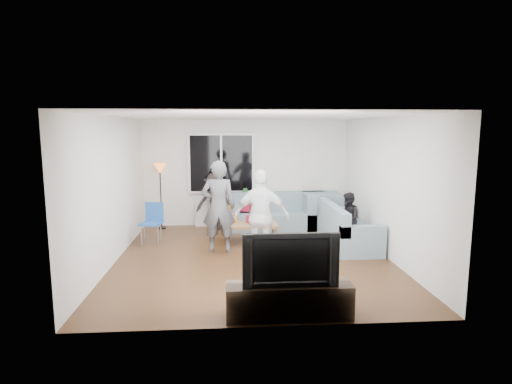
{
  "coord_description": "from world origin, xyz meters",
  "views": [
    {
      "loc": [
        -0.47,
        -7.49,
        2.38
      ],
      "look_at": [
        0.1,
        0.6,
        1.15
      ],
      "focal_mm": 29.24,
      "sensor_mm": 36.0,
      "label": 1
    }
  ],
  "objects": [
    {
      "name": "sofa_back_section",
      "position": [
        0.79,
        2.27,
        0.42
      ],
      "size": [
        2.3,
        0.85,
        0.85
      ],
      "primitive_type": null,
      "color": "slate",
      "rests_on": "floor"
    },
    {
      "name": "wall_right",
      "position": [
        2.52,
        0.0,
        1.3
      ],
      "size": [
        0.04,
        5.5,
        2.6
      ],
      "primitive_type": "cube",
      "color": "silver",
      "rests_on": "ground"
    },
    {
      "name": "bottle_a",
      "position": [
        -0.29,
        1.2,
        0.52
      ],
      "size": [
        0.07,
        0.07,
        0.23
      ],
      "primitive_type": "cylinder",
      "color": "orange",
      "rests_on": "coffee_table"
    },
    {
      "name": "potted_plant",
      "position": [
        -0.05,
        2.62,
        0.79
      ],
      "size": [
        0.2,
        0.17,
        0.34
      ],
      "primitive_type": "imported",
      "rotation": [
        0.0,
        0.0,
        -0.1
      ],
      "color": "#296628",
      "rests_on": "radiator"
    },
    {
      "name": "bottle_c",
      "position": [
        0.07,
        1.26,
        0.49
      ],
      "size": [
        0.07,
        0.07,
        0.18
      ],
      "primitive_type": "cylinder",
      "color": "black",
      "rests_on": "coffee_table"
    },
    {
      "name": "cushion_yellow",
      "position": [
        -0.48,
        2.25,
        0.51
      ],
      "size": [
        0.42,
        0.37,
        0.14
      ],
      "primitive_type": "cube",
      "rotation": [
        0.0,
        0.0,
        0.13
      ],
      "color": "orange",
      "rests_on": "sofa_back_section"
    },
    {
      "name": "wall_back",
      "position": [
        0.0,
        2.77,
        1.3
      ],
      "size": [
        5.0,
        0.04,
        2.6
      ],
      "primitive_type": "cube",
      "color": "silver",
      "rests_on": "ground"
    },
    {
      "name": "player_right",
      "position": [
        0.14,
        -0.26,
        0.84
      ],
      "size": [
        1.04,
        0.58,
        1.67
      ],
      "primitive_type": "imported",
      "rotation": [
        0.0,
        0.0,
        2.96
      ],
      "color": "white",
      "rests_on": "floor"
    },
    {
      "name": "ceiling",
      "position": [
        0.0,
        0.0,
        2.62
      ],
      "size": [
        5.0,
        5.5,
        0.04
      ],
      "primitive_type": "cube",
      "color": "white",
      "rests_on": "ground"
    },
    {
      "name": "window_mullion",
      "position": [
        -0.6,
        2.64,
        1.55
      ],
      "size": [
        0.05,
        0.03,
        1.35
      ],
      "primitive_type": "cube",
      "color": "white",
      "rests_on": "window_frame"
    },
    {
      "name": "vase",
      "position": [
        -0.72,
        2.62,
        0.71
      ],
      "size": [
        0.2,
        0.2,
        0.19
      ],
      "primitive_type": "imported",
      "rotation": [
        0.0,
        0.0,
        -0.12
      ],
      "color": "silver",
      "rests_on": "radiator"
    },
    {
      "name": "spectator_back",
      "position": [
        -0.76,
        2.3,
        0.68
      ],
      "size": [
        0.91,
        0.57,
        1.36
      ],
      "primitive_type": "imported",
      "rotation": [
        0.0,
        0.0,
        -0.07
      ],
      "color": "black",
      "rests_on": "floor"
    },
    {
      "name": "player_left",
      "position": [
        -0.64,
        0.45,
        0.89
      ],
      "size": [
        0.68,
        0.47,
        1.79
      ],
      "primitive_type": "imported",
      "rotation": [
        0.0,
        0.0,
        3.08
      ],
      "color": "#4C4D52",
      "rests_on": "floor"
    },
    {
      "name": "pitcher",
      "position": [
        0.01,
        1.16,
        0.49
      ],
      "size": [
        0.17,
        0.17,
        0.17
      ],
      "primitive_type": "cylinder",
      "color": "maroon",
      "rests_on": "coffee_table"
    },
    {
      "name": "side_chair",
      "position": [
        -2.05,
        1.07,
        0.43
      ],
      "size": [
        0.49,
        0.49,
        0.86
      ],
      "primitive_type": null,
      "rotation": [
        0.0,
        0.0,
        -0.27
      ],
      "color": "#2554A3",
      "rests_on": "floor"
    },
    {
      "name": "sofa_right_section",
      "position": [
        2.02,
        0.73,
        0.42
      ],
      "size": [
        2.0,
        0.85,
        0.85
      ],
      "primitive_type": null,
      "rotation": [
        0.0,
        0.0,
        1.57
      ],
      "color": "slate",
      "rests_on": "floor"
    },
    {
      "name": "tv_console",
      "position": [
        0.3,
        -2.5,
        0.22
      ],
      "size": [
        1.6,
        0.4,
        0.44
      ],
      "primitive_type": "cube",
      "color": "#35271A",
      "rests_on": "floor"
    },
    {
      "name": "television",
      "position": [
        0.3,
        -2.5,
        0.78
      ],
      "size": [
        1.2,
        0.16,
        0.69
      ],
      "primitive_type": "imported",
      "color": "black",
      "rests_on": "tv_console"
    },
    {
      "name": "sofa_corner",
      "position": [
        1.81,
        2.27,
        0.42
      ],
      "size": [
        0.85,
        0.85,
        0.85
      ],
      "primitive_type": "cube",
      "color": "slate",
      "rests_on": "floor"
    },
    {
      "name": "spectator_right",
      "position": [
        2.02,
        0.78,
        0.54
      ],
      "size": [
        0.48,
        0.58,
        1.09
      ],
      "primitive_type": "imported",
      "rotation": [
        0.0,
        0.0,
        -1.7
      ],
      "color": "black",
      "rests_on": "floor"
    },
    {
      "name": "cushion_red",
      "position": [
        -0.09,
        2.33,
        0.51
      ],
      "size": [
        0.43,
        0.38,
        0.13
      ],
      "primitive_type": "cube",
      "rotation": [
        0.0,
        0.0,
        -0.27
      ],
      "color": "maroon",
      "rests_on": "sofa_back_section"
    },
    {
      "name": "window_glass",
      "position": [
        -0.6,
        2.65,
        1.55
      ],
      "size": [
        1.5,
        0.02,
        1.35
      ],
      "primitive_type": "cube",
      "color": "black",
      "rests_on": "window_frame"
    },
    {
      "name": "floor_lamp",
      "position": [
        -2.05,
        2.47,
        0.78
      ],
      "size": [
        0.32,
        0.32,
        1.56
      ],
      "primitive_type": null,
      "color": "orange",
      "rests_on": "floor"
    },
    {
      "name": "wall_front",
      "position": [
        0.0,
        -2.77,
        1.3
      ],
      "size": [
        5.0,
        0.04,
        2.6
      ],
      "primitive_type": "cube",
      "color": "silver",
      "rests_on": "ground"
    },
    {
      "name": "window_frame",
      "position": [
        -0.6,
        2.69,
        1.55
      ],
      "size": [
        1.62,
        0.06,
        1.47
      ],
      "primitive_type": "cube",
      "color": "white",
      "rests_on": "wall_back"
    },
    {
      "name": "bottle_e",
      "position": [
        0.36,
        1.19,
        0.51
      ],
      "size": [
        0.07,
        0.07,
        0.22
      ],
      "primitive_type": "cylinder",
      "color": "black",
      "rests_on": "coffee_table"
    },
    {
      "name": "coffee_table",
      "position": [
        0.03,
        1.08,
        0.2
      ],
      "size": [
        1.13,
        0.65,
        0.4
      ],
      "primitive_type": "cube",
      "rotation": [
        0.0,
        0.0,
        0.04
      ],
      "color": "#946C47",
      "rests_on": "floor"
    },
    {
      "name": "bottle_d",
      "position": [
        0.28,
        1.04,
        0.51
      ],
      "size": [
        0.07,
        0.07,
        0.21
      ],
      "primitive_type": "cylinder",
      "color": "orange",
      "rests_on": "coffee_table"
    },
    {
      "name": "wall_left",
      "position": [
        -2.52,
        0.0,
        1.3
      ],
      "size": [
        0.04,
        5.5,
        2.6
      ],
      "primitive_type": "cube",
      "color": "silver",
      "rests_on": "ground"
    },
    {
      "name": "floor",
      "position": [
        0.0,
        0.0,
        -0.02
      ],
      "size": [
        5.0,
        5.5,
        0.04
      ],
      "primitive_type": "cube",
      "color": "#56351C",
      "rests_on": "ground"
    },
    {
      "name": "radiator",
      "position": [
        -0.6,
        2.65,
        0.31
      ],
      "size": [
        1.3,
        0.12,
        0.62
      ],
      "primitive_type": "cube",
      "color": "silver",
      "rests_on": "floor"
    }
  ]
}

